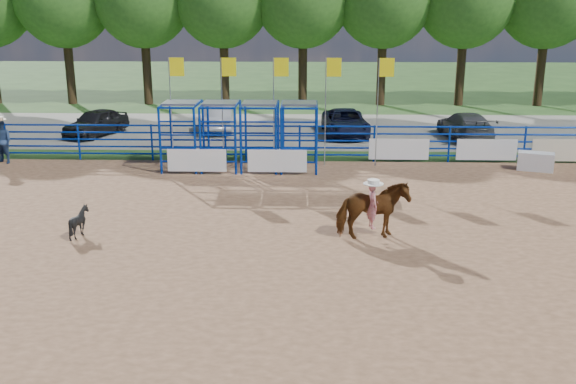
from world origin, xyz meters
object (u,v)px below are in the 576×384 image
Objects in this scene: horse_and_rider at (372,208)px; car_a at (96,122)px; announcer_table at (536,161)px; calf at (79,222)px; car_c at (345,122)px; spectator_cowboy at (1,141)px; car_d at (465,125)px; car_b at (219,118)px.

car_a is (-12.03, 14.25, -0.22)m from horse_and_rider.
announcer_table is 1.60× the size of calf.
car_a reaches higher than car_c.
spectator_cowboy is at bearing -87.24° from car_a.
car_a is 0.85× the size of car_c.
horse_and_rider is at bearing -124.54° from calf.
spectator_cowboy is 20.50m from car_d.
calf is at bearing -152.38° from announcer_table.
calf is 0.19× the size of car_d.
horse_and_rider is 16.18m from spectator_cowboy.
car_d is (17.81, -0.21, -0.02)m from car_a.
car_d is at bearing 67.63° from horse_and_rider.
car_d reaches higher than calf.
horse_and_rider is 16.79m from car_b.
car_a reaches higher than calf.
car_c is 5.71m from car_d.
car_b is 12.07m from car_d.
announcer_table is at bearing -97.30° from calf.
car_b is at bearing 43.52° from spectator_cowboy.
car_b is (5.84, 1.36, -0.00)m from car_a.
horse_and_rider is 0.51× the size of car_c.
car_a is 0.88× the size of car_d.
car_a is at bearing -6.16° from car_d.
car_b is at bearing 168.86° from car_c.
horse_and_rider reaches higher than car_a.
car_b is 6.36m from car_c.
calf is 0.18× the size of car_c.
car_b is (-13.19, 7.85, 0.28)m from announcer_table.
car_c is (6.30, -0.89, -0.02)m from car_b.
announcer_table is at bearing -1.46° from spectator_cowboy.
car_d is at bearing -79.13° from calf.
car_b is (1.74, 15.66, 0.22)m from calf.
announcer_table is 0.35× the size of car_a.
announcer_table is at bearing 47.95° from horse_and_rider.
car_a is (-19.03, 6.49, 0.29)m from announcer_table.
spectator_cowboy is at bearing 149.17° from horse_and_rider.
calf is 10.27m from spectator_cowboy.
horse_and_rider is (-7.00, -7.76, 0.51)m from announcer_table.
car_d is at bearing 100.98° from announcer_table.
car_b is at bearing 33.21° from car_a.
car_a is at bearing 130.19° from horse_and_rider.
spectator_cowboy is at bearing -158.45° from car_c.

